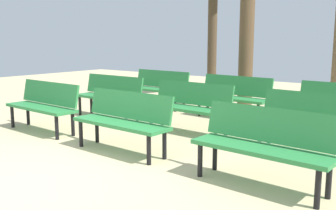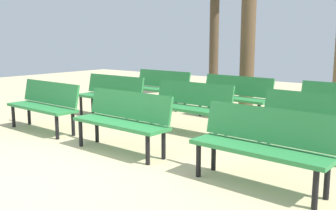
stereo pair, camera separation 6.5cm
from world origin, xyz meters
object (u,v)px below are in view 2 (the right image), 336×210
at_px(tree_2, 248,47).
at_px(bench_r1_c0, 111,94).
at_px(bench_r0_c1, 123,118).
at_px(bench_r1_c1, 190,104).
at_px(bench_r0_c0, 45,103).
at_px(bench_r2_c1, 234,94).
at_px(bench_r1_c2, 313,120).
at_px(bench_r2_c0, 160,86).
at_px(bench_r0_c2, 262,142).

bearing_deg(tree_2, bench_r1_c0, -121.44).
height_order(bench_r0_c1, bench_r1_c1, same).
relative_size(bench_r0_c0, bench_r2_c1, 0.99).
relative_size(bench_r1_c1, bench_r1_c2, 1.00).
xyz_separation_m(bench_r1_c1, bench_r2_c0, (-2.06, 1.66, 0.00)).
bearing_deg(tree_2, bench_r0_c2, -60.54).
xyz_separation_m(bench_r0_c1, bench_r1_c0, (-2.01, 1.63, 0.00)).
height_order(bench_r0_c0, bench_r2_c0, same).
height_order(bench_r1_c0, bench_r2_c1, same).
height_order(bench_r0_c1, bench_r1_c0, same).
xyz_separation_m(bench_r0_c0, bench_r2_c0, (0.02, 3.20, 0.00)).
relative_size(bench_r1_c1, tree_2, 0.56).
bearing_deg(bench_r2_c0, bench_r0_c1, -56.21).
relative_size(bench_r0_c1, bench_r1_c2, 1.00).
bearing_deg(tree_2, bench_r1_c1, -82.78).
bearing_deg(bench_r0_c0, bench_r0_c1, -0.12).
xyz_separation_m(bench_r0_c2, bench_r1_c2, (0.04, 1.56, 0.00)).
distance_m(bench_r1_c1, tree_2, 2.98).
xyz_separation_m(bench_r1_c0, bench_r2_c0, (-0.01, 1.62, 0.00)).
bearing_deg(bench_r2_c1, bench_r0_c1, -88.50).
height_order(bench_r2_c0, bench_r2_c1, same).
relative_size(bench_r0_c0, bench_r1_c0, 1.00).
relative_size(bench_r1_c2, tree_2, 0.56).
relative_size(bench_r1_c0, tree_2, 0.56).
bearing_deg(bench_r2_c1, bench_r1_c1, -88.29).
bearing_deg(bench_r0_c2, bench_r0_c0, -178.52).
xyz_separation_m(bench_r0_c1, tree_2, (-0.31, 4.41, 0.94)).
relative_size(bench_r1_c0, bench_r1_c1, 1.00).
relative_size(bench_r2_c0, tree_2, 0.56).
distance_m(bench_r1_c0, bench_r1_c1, 2.05).
height_order(bench_r0_c2, bench_r1_c2, same).
distance_m(bench_r0_c0, tree_2, 4.77).
relative_size(bench_r2_c0, bench_r2_c1, 1.00).
bearing_deg(bench_r1_c0, bench_r0_c0, -90.34).
bearing_deg(bench_r0_c0, bench_r1_c0, 90.50).
relative_size(bench_r0_c1, bench_r1_c0, 1.00).
bearing_deg(tree_2, bench_r2_c1, -72.96).
bearing_deg(bench_r1_c0, bench_r2_c0, 90.99).
bearing_deg(bench_r1_c2, bench_r1_c0, -178.76).
relative_size(bench_r1_c1, bench_r2_c1, 0.99).
bearing_deg(bench_r0_c0, bench_r2_c1, 57.14).
distance_m(bench_r0_c2, bench_r1_c1, 2.66).
xyz_separation_m(bench_r0_c2, bench_r2_c0, (-4.19, 3.25, 0.00)).
height_order(bench_r1_c0, bench_r1_c2, same).
height_order(bench_r0_c2, bench_r1_c0, same).
relative_size(bench_r0_c0, bench_r2_c0, 1.00).
bearing_deg(bench_r2_c0, bench_r1_c2, -19.80).
bearing_deg(bench_r2_c0, bench_r0_c2, -35.79).
distance_m(bench_r1_c0, bench_r2_c0, 1.62).
bearing_deg(bench_r0_c0, bench_r0_c2, 0.81).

